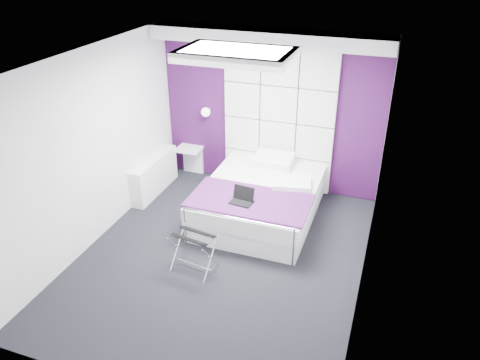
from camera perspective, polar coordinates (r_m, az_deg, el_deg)
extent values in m
plane|color=black|center=(6.31, -2.27, -9.33)|extent=(4.40, 4.40, 0.00)
plane|color=white|center=(5.17, -2.82, 14.27)|extent=(4.40, 4.40, 0.00)
plane|color=silver|center=(7.54, 3.74, 8.37)|extent=(3.60, 0.00, 3.60)
plane|color=silver|center=(6.45, -17.56, 3.61)|extent=(0.00, 4.40, 4.40)
plane|color=silver|center=(5.29, 15.93, -1.69)|extent=(0.00, 4.40, 4.40)
cube|color=#370D3C|center=(7.53, 3.72, 8.35)|extent=(3.58, 0.02, 2.58)
cube|color=white|center=(6.99, 3.46, 17.03)|extent=(3.58, 0.50, 0.20)
sphere|color=white|center=(7.78, -4.10, 8.35)|extent=(0.15, 0.15, 0.15)
cube|color=white|center=(7.79, -10.41, 0.59)|extent=(0.22, 1.20, 0.60)
cube|color=white|center=(7.05, 2.42, -3.47)|extent=(1.57, 1.96, 0.29)
cube|color=white|center=(6.91, 2.47, -1.56)|extent=(1.61, 2.00, 0.25)
cube|color=#49144A|center=(6.44, 1.20, -2.52)|extent=(1.67, 0.88, 0.03)
cube|color=white|center=(8.14, -6.23, 3.78)|extent=(0.42, 0.32, 0.05)
cube|color=black|center=(5.85, -5.73, -6.76)|extent=(0.52, 0.38, 0.01)
cube|color=black|center=(6.35, 0.17, -2.73)|extent=(0.30, 0.21, 0.02)
cube|color=black|center=(6.38, 0.48, -1.45)|extent=(0.30, 0.01, 0.20)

